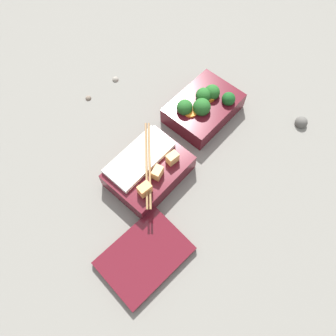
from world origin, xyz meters
TOP-DOWN VIEW (x-y plane):
  - ground_plane at (0.00, 0.00)m, footprint 3.00×3.00m
  - bento_tray_vegetable at (-0.12, 0.00)m, footprint 0.18×0.13m
  - bento_tray_rice at (0.11, 0.02)m, footprint 0.18×0.16m
  - bento_lid at (0.25, 0.14)m, footprint 0.19×0.14m
  - pebble_0 at (-0.05, -0.25)m, footprint 0.02×0.02m
  - pebble_1 at (0.05, -0.26)m, footprint 0.02×0.02m
  - pebble_2 at (-0.26, 0.21)m, footprint 0.03×0.03m

SIDE VIEW (x-z plane):
  - ground_plane at x=0.00m, z-range 0.00..0.00m
  - pebble_1 at x=0.05m, z-range 0.00..0.01m
  - pebble_0 at x=-0.05m, z-range 0.00..0.01m
  - pebble_2 at x=-0.26m, z-range -0.01..0.02m
  - bento_lid at x=0.25m, z-range 0.00..0.02m
  - bento_tray_rice at x=0.11m, z-range -0.01..0.07m
  - bento_tray_vegetable at x=-0.12m, z-range -0.01..0.07m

